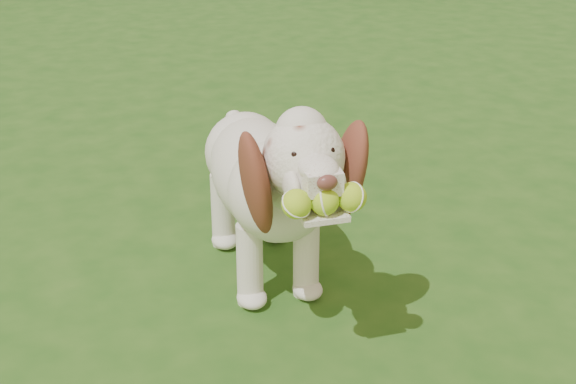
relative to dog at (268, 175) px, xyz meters
name	(u,v)px	position (x,y,z in m)	size (l,w,h in m)	color
ground	(452,316)	(0.58, -0.49, -0.48)	(80.00, 80.00, 0.00)	#1F4A15
dog	(268,175)	(0.00, 0.00, 0.00)	(0.49, 1.38, 0.90)	silver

